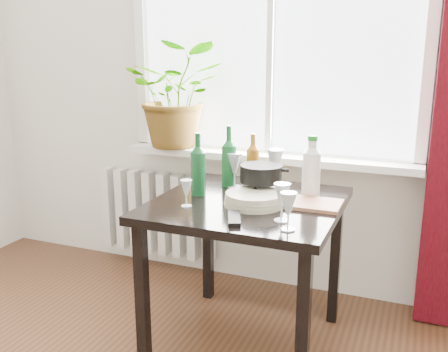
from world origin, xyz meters
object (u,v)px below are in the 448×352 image
at_px(radiator, 157,213).
at_px(potted_plant, 177,95).
at_px(wine_bottle_right, 229,156).
at_px(wineglass_front_left, 186,193).
at_px(plate_stack, 254,199).
at_px(cleaning_bottle, 311,166).
at_px(wineglass_back_left, 235,170).
at_px(wineglass_far_right, 288,211).
at_px(tv_remote, 234,219).
at_px(table, 247,219).
at_px(wineglass_back_center, 275,168).
at_px(bottle_amber, 253,159).
at_px(cutting_board, 306,203).
at_px(fondue_pot, 261,181).
at_px(wineglass_front_right, 282,202).
at_px(wine_bottle_left, 198,164).

height_order(radiator, potted_plant, potted_plant).
height_order(radiator, wine_bottle_right, wine_bottle_right).
bearing_deg(wineglass_front_left, plate_stack, 26.04).
bearing_deg(wineglass_front_left, potted_plant, 119.31).
height_order(cleaning_bottle, plate_stack, cleaning_bottle).
bearing_deg(potted_plant, wineglass_back_left, -37.43).
relative_size(wineglass_far_right, tv_remote, 0.94).
xyz_separation_m(table, tv_remote, (0.04, -0.29, 0.10)).
distance_m(wineglass_back_center, plate_stack, 0.33).
xyz_separation_m(radiator, tv_remote, (0.89, -0.92, 0.37)).
height_order(bottle_amber, wineglass_back_left, bottle_amber).
bearing_deg(radiator, wineglass_front_left, -52.60).
xyz_separation_m(wineglass_far_right, wineglass_front_left, (-0.50, 0.12, -0.02)).
bearing_deg(potted_plant, table, -42.03).
bearing_deg(cutting_board, wineglass_far_right, -88.94).
height_order(cleaning_bottle, fondue_pot, cleaning_bottle).
height_order(potted_plant, tv_remote, potted_plant).
height_order(table, fondue_pot, fondue_pot).
relative_size(table, cutting_board, 2.74).
xyz_separation_m(radiator, plate_stack, (0.90, -0.69, 0.39)).
height_order(radiator, wineglass_far_right, wineglass_far_right).
distance_m(plate_stack, tv_remote, 0.23).
xyz_separation_m(cleaning_bottle, fondue_pot, (-0.22, -0.09, -0.07)).
bearing_deg(potted_plant, wineglass_front_left, -60.69).
relative_size(wine_bottle_right, plate_stack, 1.16).
bearing_deg(plate_stack, tv_remote, -92.31).
bearing_deg(plate_stack, potted_plant, 137.55).
xyz_separation_m(wineglass_front_right, tv_remote, (-0.18, -0.06, -0.07)).
bearing_deg(wineglass_far_right, fondue_pot, 120.92).
height_order(cleaning_bottle, wineglass_front_right, cleaning_bottle).
bearing_deg(table, plate_stack, -47.34).
bearing_deg(cutting_board, table, -172.22).
bearing_deg(wine_bottle_right, bottle_amber, 33.86).
bearing_deg(wineglass_back_left, wineglass_far_right, -50.83).
bearing_deg(bottle_amber, wineglass_back_center, -8.47).
xyz_separation_m(radiator, cutting_board, (1.12, -0.59, 0.37)).
bearing_deg(tv_remote, wine_bottle_right, 91.86).
relative_size(wine_bottle_left, fondue_pot, 1.33).
distance_m(wine_bottle_right, fondue_pot, 0.26).
bearing_deg(radiator, table, -36.54).
distance_m(radiator, table, 1.09).
relative_size(radiator, wineglass_back_left, 4.35).
relative_size(table, fondue_pot, 3.68).
distance_m(wineglass_front_left, fondue_pot, 0.38).
xyz_separation_m(wineglass_back_center, cutting_board, (0.22, -0.23, -0.10)).
bearing_deg(wine_bottle_right, table, -50.22).
xyz_separation_m(wine_bottle_left, wine_bottle_right, (0.08, 0.21, 0.01)).
bearing_deg(tv_remote, fondue_pot, 68.97).
bearing_deg(wineglass_far_right, wine_bottle_right, 130.76).
bearing_deg(wine_bottle_left, fondue_pot, 15.14).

